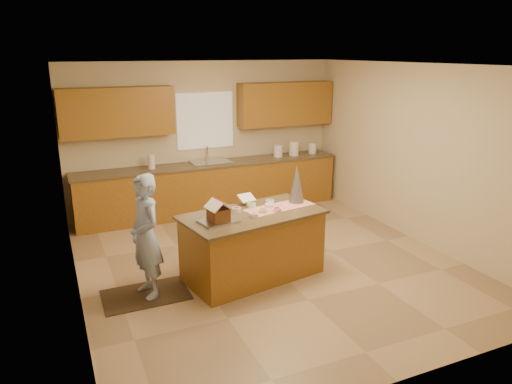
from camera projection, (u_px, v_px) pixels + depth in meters
floor at (268, 263)px, 6.74m from camera, size 5.50×5.50×0.00m
ceiling at (270, 65)px, 5.97m from camera, size 5.50×5.50×0.00m
wall_back at (205, 137)px, 8.77m from camera, size 5.50×5.50×0.00m
wall_front at (411, 243)px, 3.94m from camera, size 5.50×5.50×0.00m
wall_left at (68, 191)px, 5.39m from camera, size 5.50×5.50×0.00m
wall_right at (417, 154)px, 7.32m from camera, size 5.50×5.50×0.00m
stone_accent at (76, 222)px, 4.72m from camera, size 0.00×2.50×2.50m
window_curtain at (205, 121)px, 8.65m from camera, size 1.05×0.03×1.00m
back_counter_base at (212, 189)px, 8.76m from camera, size 4.80×0.60×0.88m
back_counter_top at (211, 164)px, 8.63m from camera, size 4.85×0.63×0.04m
upper_cabinet_left at (117, 112)px, 7.85m from camera, size 1.85×0.35×0.80m
upper_cabinet_right at (285, 104)px, 9.05m from camera, size 1.85×0.35×0.80m
sink at (211, 165)px, 8.63m from camera, size 0.70×0.45×0.12m
faucet at (207, 154)px, 8.74m from camera, size 0.03×0.03×0.28m
island_base at (253, 246)px, 6.23m from camera, size 1.84×1.15×0.84m
island_top at (253, 215)px, 6.11m from camera, size 1.93×1.24×0.04m
table_runner at (280, 207)px, 6.33m from camera, size 1.00×0.51×0.01m
baking_tray at (219, 221)px, 5.78m from camera, size 0.49×0.40×0.02m
cookbook at (247, 198)px, 6.44m from camera, size 0.24×0.20×0.09m
tinsel_tree at (297, 184)px, 6.46m from camera, size 0.24×0.24×0.53m
rug at (146, 295)px, 5.85m from camera, size 1.02×0.67×0.01m
boy at (146, 236)px, 5.65m from camera, size 0.47×0.61×1.51m
canister_a at (278, 151)px, 9.11m from camera, size 0.17×0.17×0.23m
canister_b at (294, 148)px, 9.24m from camera, size 0.19×0.19×0.27m
canister_c at (312, 148)px, 9.41m from camera, size 0.15×0.15×0.21m
paper_towel at (151, 162)px, 8.18m from camera, size 0.12×0.12×0.25m
gingerbread_house at (218, 212)px, 5.75m from camera, size 0.30×0.31×0.27m
candy_bowls at (256, 208)px, 6.22m from camera, size 0.76×0.54×0.05m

